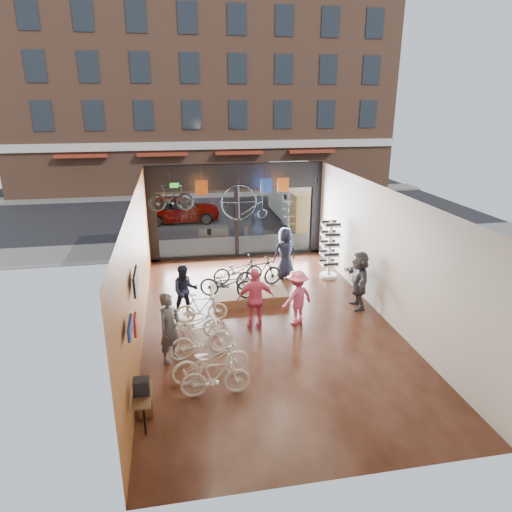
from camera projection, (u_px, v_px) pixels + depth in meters
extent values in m
cube|color=black|center=(266.00, 322.00, 13.41)|extent=(7.00, 12.00, 0.04)
cube|color=black|center=(267.00, 192.00, 12.15)|extent=(7.00, 12.00, 0.04)
cube|color=#AC6635|center=(138.00, 268.00, 12.18)|extent=(0.04, 12.00, 3.80)
cube|color=beige|center=(384.00, 253.00, 13.38)|extent=(0.04, 12.00, 3.80)
cube|color=beige|center=(344.00, 386.00, 7.18)|extent=(7.00, 0.04, 3.80)
cube|color=#198C26|center=(174.00, 185.00, 17.46)|extent=(0.35, 0.06, 0.18)
cube|color=black|center=(216.00, 208.00, 27.35)|extent=(30.00, 18.00, 0.02)
cube|color=slate|center=(233.00, 246.00, 20.07)|extent=(30.00, 2.40, 0.12)
cube|color=slate|center=(210.00, 194.00, 31.04)|extent=(30.00, 2.00, 0.12)
cube|color=brown|center=(203.00, 86.00, 31.10)|extent=(26.00, 5.00, 14.00)
imported|color=gray|center=(179.00, 209.00, 23.94)|extent=(4.27, 1.72, 1.46)
imported|color=beige|center=(215.00, 377.00, 9.91)|extent=(1.56, 0.45, 0.94)
imported|color=beige|center=(211.00, 361.00, 10.47)|extent=(1.94, 0.98, 0.97)
imported|color=beige|center=(201.00, 339.00, 11.39)|extent=(1.72, 0.81, 1.00)
imported|color=beige|center=(193.00, 324.00, 12.29)|extent=(1.64, 0.61, 0.85)
imported|color=beige|center=(201.00, 308.00, 13.19)|extent=(1.51, 0.43, 0.91)
cube|color=#513720|center=(248.00, 292.00, 15.02)|extent=(2.40, 1.80, 0.30)
imported|color=black|center=(228.00, 283.00, 14.14)|extent=(1.88, 1.17, 0.93)
imported|color=black|center=(259.00, 273.00, 14.88)|extent=(1.72, 0.89, 0.99)
imported|color=black|center=(238.00, 270.00, 15.28)|extent=(1.74, 0.77, 0.88)
imported|color=#3F3F44|center=(170.00, 328.00, 11.09)|extent=(0.76, 0.79, 1.82)
imported|color=#161C33|center=(185.00, 291.00, 13.53)|extent=(0.82, 0.66, 1.60)
imported|color=#CC4C72|center=(256.00, 299.00, 12.68)|extent=(1.07, 0.46, 1.82)
imported|color=#CC4C72|center=(297.00, 298.00, 12.99)|extent=(1.22, 1.01, 1.64)
imported|color=#161C33|center=(285.00, 253.00, 16.43)|extent=(1.04, 0.82, 1.86)
imported|color=#3F3F44|center=(359.00, 280.00, 14.01)|extent=(0.71, 1.74, 1.83)
imported|color=black|center=(171.00, 197.00, 15.91)|extent=(1.58, 0.45, 0.95)
cube|color=#CC5919|center=(202.00, 188.00, 17.00)|extent=(0.45, 0.03, 0.55)
cube|color=#1E3F99|center=(266.00, 185.00, 17.42)|extent=(0.45, 0.03, 0.55)
cube|color=#CC5919|center=(283.00, 185.00, 17.53)|extent=(0.45, 0.03, 0.55)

